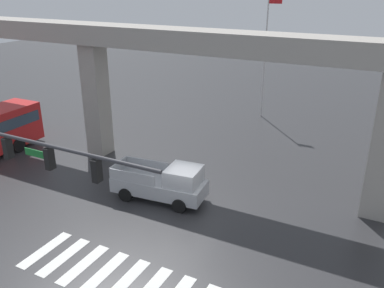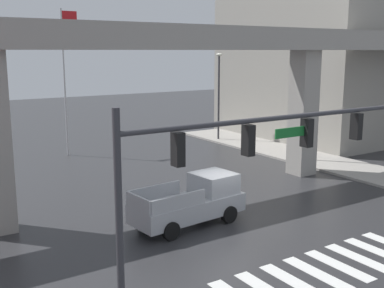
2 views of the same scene
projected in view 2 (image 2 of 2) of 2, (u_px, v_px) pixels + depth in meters
The scene contains 9 objects.
ground_plane at pixel (224, 219), 21.49m from camera, with size 120.00×120.00×0.00m, color #2D2D30.
crosswalk_stripes at pixel (328, 269), 16.54m from camera, with size 8.25×2.80×0.01m.
elevated_overpass at pixel (178, 52), 23.34m from camera, with size 53.01×2.14×8.67m.
sidewalk_east at pixel (363, 172), 29.63m from camera, with size 4.00×36.00×0.15m, color #9E9991.
pickup_truck at pixel (193, 202), 20.78m from camera, with size 5.26×2.46×2.08m.
traffic_signal_mast at pixel (244, 156), 12.78m from camera, with size 10.89×0.32×6.20m.
street_lamp_mid_block at pixel (299, 95), 31.88m from camera, with size 0.44×0.70×7.24m.
street_lamp_far_north at pixel (219, 86), 39.36m from camera, with size 0.44×0.70×7.24m.
flagpole at pixel (65, 72), 33.54m from camera, with size 1.16×0.12×10.28m.
Camera 2 is at (-12.31, -16.38, 7.43)m, focal length 44.78 mm.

